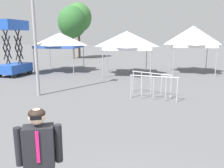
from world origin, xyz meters
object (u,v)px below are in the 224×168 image
(scissor_lift, at_px, (14,59))
(canopy_tent_far_left, at_px, (60,40))
(tree_behind_tents_left, at_px, (78,18))
(canopy_tent_behind_right, at_px, (193,37))
(crowd_barrier_near_person, at_px, (154,83))
(canopy_tent_far_right, at_px, (127,40))
(tree_behind_tents_right, at_px, (72,22))
(person_foreground, at_px, (40,158))
(crowd_barrier_mid_lot, at_px, (151,79))

(scissor_lift, bearing_deg, canopy_tent_far_left, 43.50)
(tree_behind_tents_left, bearing_deg, canopy_tent_behind_right, -42.78)
(tree_behind_tents_left, xyz_separation_m, crowd_barrier_near_person, (8.51, -19.18, -4.28))
(scissor_lift, distance_m, crowd_barrier_near_person, 10.81)
(canopy_tent_far_left, distance_m, tree_behind_tents_left, 11.94)
(tree_behind_tents_left, height_order, crowd_barrier_near_person, tree_behind_tents_left)
(canopy_tent_far_right, relative_size, tree_behind_tents_right, 0.55)
(person_foreground, bearing_deg, tree_behind_tents_left, 104.02)
(canopy_tent_far_right, relative_size, tree_behind_tents_left, 0.51)
(tree_behind_tents_left, bearing_deg, crowd_barrier_mid_lot, -65.23)
(scissor_lift, distance_m, crowd_barrier_mid_lot, 10.35)
(canopy_tent_behind_right, height_order, crowd_barrier_mid_lot, canopy_tent_behind_right)
(person_foreground, xyz_separation_m, tree_behind_tents_left, (-6.53, 26.14, 4.00))
(canopy_tent_far_left, distance_m, crowd_barrier_mid_lot, 9.76)
(canopy_tent_far_left, xyz_separation_m, canopy_tent_behind_right, (10.16, 0.65, 0.29))
(canopy_tent_far_right, relative_size, person_foreground, 1.96)
(canopy_tent_behind_right, distance_m, tree_behind_tents_left, 16.20)
(scissor_lift, height_order, crowd_barrier_near_person, scissor_lift)
(person_foreground, xyz_separation_m, tree_behind_tents_right, (-6.99, 24.95, 3.40))
(scissor_lift, bearing_deg, person_foreground, -58.49)
(canopy_tent_far_right, relative_size, canopy_tent_behind_right, 0.99)
(scissor_lift, height_order, person_foreground, scissor_lift)
(canopy_tent_behind_right, xyz_separation_m, scissor_lift, (-12.71, -3.07, -1.56))
(crowd_barrier_mid_lot, bearing_deg, crowd_barrier_near_person, -85.57)
(tree_behind_tents_right, bearing_deg, canopy_tent_behind_right, -38.42)
(crowd_barrier_near_person, bearing_deg, tree_behind_tents_right, 116.51)
(crowd_barrier_near_person, bearing_deg, canopy_tent_far_right, 103.49)
(canopy_tent_far_right, distance_m, scissor_lift, 8.09)
(canopy_tent_far_right, height_order, tree_behind_tents_right, tree_behind_tents_right)
(canopy_tent_behind_right, xyz_separation_m, crowd_barrier_near_person, (-3.26, -8.29, -1.97))
(canopy_tent_far_left, height_order, person_foreground, canopy_tent_far_left)
(person_foreground, bearing_deg, canopy_tent_behind_right, 71.06)
(person_foreground, bearing_deg, canopy_tent_far_left, 108.65)
(scissor_lift, bearing_deg, tree_behind_tents_left, 86.14)
(canopy_tent_far_left, relative_size, crowd_barrier_mid_lot, 1.72)
(tree_behind_tents_right, bearing_deg, crowd_barrier_mid_lot, -62.50)
(person_foreground, height_order, crowd_barrier_near_person, person_foreground)
(tree_behind_tents_left, height_order, crowd_barrier_mid_lot, tree_behind_tents_left)
(canopy_tent_far_right, bearing_deg, canopy_tent_far_left, 169.84)
(canopy_tent_behind_right, distance_m, crowd_barrier_near_person, 9.12)
(person_foreground, bearing_deg, crowd_barrier_near_person, 74.14)
(canopy_tent_far_right, xyz_separation_m, tree_behind_tents_left, (-6.91, 12.49, 2.58))
(crowd_barrier_near_person, bearing_deg, person_foreground, -105.86)
(canopy_tent_far_right, xyz_separation_m, crowd_barrier_mid_lot, (1.54, -5.80, -1.71))
(person_foreground, relative_size, crowd_barrier_mid_lot, 0.97)
(person_foreground, distance_m, tree_behind_tents_right, 26.13)
(canopy_tent_far_left, xyz_separation_m, tree_behind_tents_right, (-2.06, 10.35, 2.00))
(scissor_lift, xyz_separation_m, crowd_barrier_near_person, (9.45, -5.22, -0.42))
(canopy_tent_far_right, height_order, crowd_barrier_near_person, canopy_tent_far_right)
(canopy_tent_far_right, bearing_deg, canopy_tent_behind_right, 18.25)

